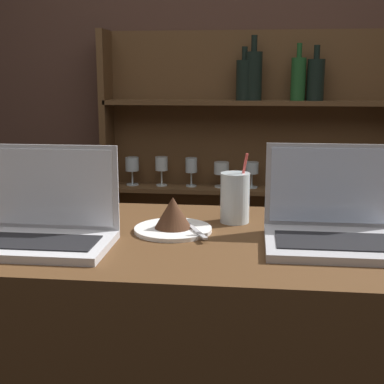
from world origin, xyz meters
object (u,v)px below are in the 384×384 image
cake_plate (173,219)px  laptop_near (40,223)px  laptop_far (334,224)px  water_glass (235,198)px

cake_plate → laptop_near: bearing=-155.4°
laptop_far → water_glass: bearing=146.2°
cake_plate → laptop_far: bearing=-7.3°
laptop_near → laptop_far: (0.66, 0.08, -0.00)m
cake_plate → water_glass: size_ratio=1.05×
laptop_near → cake_plate: (0.28, 0.13, -0.02)m
water_glass → laptop_near: bearing=-151.4°
laptop_near → water_glass: (0.43, 0.23, 0.02)m
laptop_near → laptop_far: 0.67m
laptop_far → cake_plate: 0.38m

